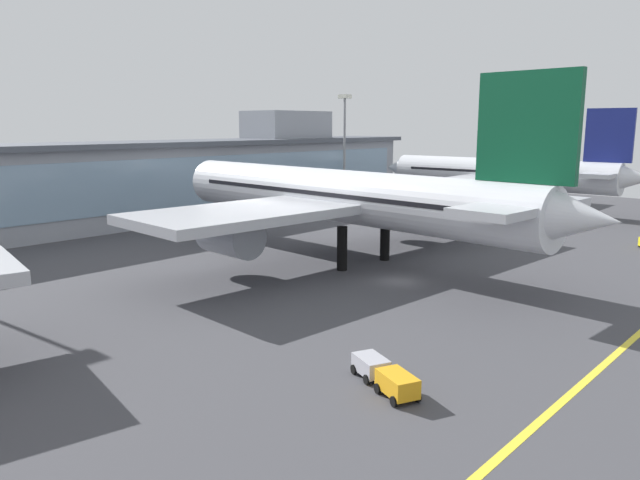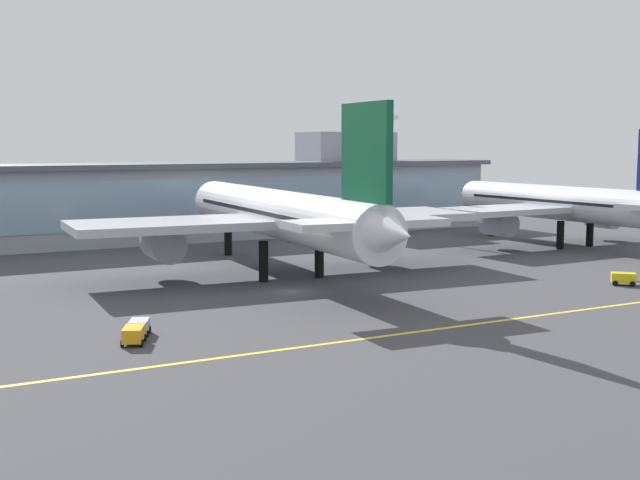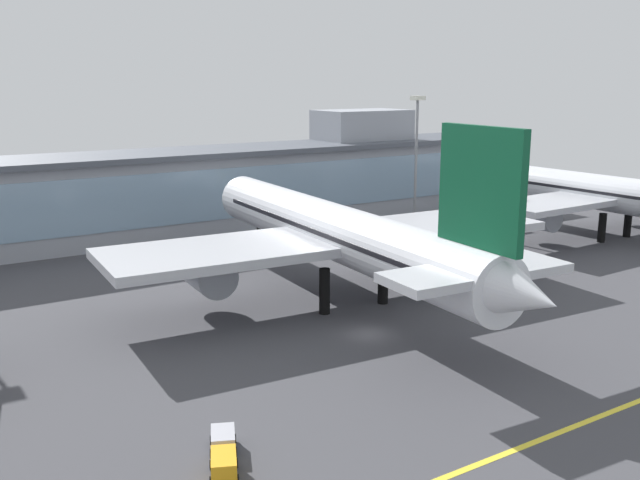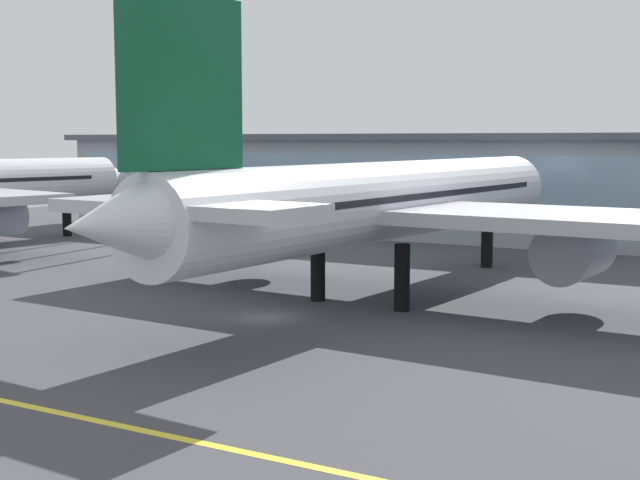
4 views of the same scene
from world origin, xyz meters
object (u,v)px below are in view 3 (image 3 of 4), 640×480
(airliner_near_right, at_px, (337,234))
(apron_light_mast_west, at_px, (417,139))
(airliner_far_right, at_px, (600,193))
(baggage_tug_near, at_px, (223,452))

(airliner_near_right, bearing_deg, apron_light_mast_west, -47.00)
(airliner_far_right, xyz_separation_m, baggage_tug_near, (-75.27, -29.12, -5.70))
(airliner_far_right, distance_m, apron_light_mast_west, 29.23)
(airliner_near_right, bearing_deg, baggage_tug_near, 138.06)
(airliner_far_right, distance_m, baggage_tug_near, 80.90)
(baggage_tug_near, xyz_separation_m, apron_light_mast_west, (58.96, 52.27, 12.95))
(baggage_tug_near, bearing_deg, apron_light_mast_west, 155.67)
(airliner_far_right, bearing_deg, airliner_near_right, 93.79)
(baggage_tug_near, relative_size, apron_light_mast_west, 0.28)
(airliner_far_right, height_order, apron_light_mast_west, apron_light_mast_west)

